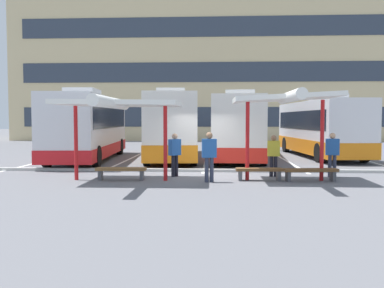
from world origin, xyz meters
name	(u,v)px	position (x,y,z in m)	size (l,w,h in m)	color
ground_plane	(203,174)	(0.00, 0.00, 0.00)	(160.00, 160.00, 0.00)	slate
terminal_building	(211,60)	(0.03, 31.50, 9.01)	(41.71, 11.65, 20.75)	#D1BC8C
coach_bus_0	(89,127)	(-6.37, 5.65, 1.78)	(3.28, 10.55, 3.75)	silver
coach_bus_1	(171,127)	(-2.01, 6.92, 1.78)	(3.47, 11.31, 3.81)	silver
coach_bus_2	(241,128)	(1.90, 6.73, 1.73)	(3.25, 10.57, 3.70)	silver
coach_bus_3	(320,129)	(6.69, 8.42, 1.66)	(3.34, 10.35, 3.59)	silver
lane_stripe_0	(60,157)	(-8.55, 7.12, 0.00)	(0.16, 14.00, 0.01)	white
lane_stripe_1	(133,158)	(-4.27, 7.12, 0.00)	(0.16, 14.00, 0.01)	white
lane_stripe_2	(207,158)	(0.00, 7.12, 0.00)	(0.16, 14.00, 0.01)	white
lane_stripe_3	(282,158)	(4.27, 7.12, 0.00)	(0.16, 14.00, 0.01)	white
lane_stripe_4	(359,159)	(8.55, 7.12, 0.00)	(0.16, 14.00, 0.01)	white
waiting_shelter_0	(118,105)	(-2.93, -2.23, 2.71)	(4.26, 4.92, 2.92)	red
bench_0	(121,171)	(-2.93, -1.88, 0.34)	(1.83, 0.48, 0.45)	brown
waiting_shelter_1	(286,100)	(2.97, -1.89, 2.89)	(3.66, 4.23, 3.15)	red
bench_1	(259,171)	(2.07, -1.74, 0.34)	(1.70, 0.48, 0.45)	brown
bench_2	(311,172)	(3.87, -1.82, 0.34)	(1.95, 0.61, 0.45)	brown
platform_kerb	(204,170)	(0.00, 0.70, 0.06)	(44.00, 0.24, 0.12)	#ADADA8
waiting_passenger_0	(209,153)	(0.27, -2.23, 1.02)	(0.53, 0.28, 1.75)	#33384C
waiting_passenger_1	(274,153)	(2.72, -0.65, 0.91)	(0.47, 0.24, 1.60)	black
waiting_passenger_2	(332,151)	(4.96, -0.61, 0.98)	(0.51, 0.27, 1.69)	#33384C
waiting_passenger_3	(175,152)	(-1.07, -0.85, 0.96)	(0.48, 0.51, 1.66)	black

